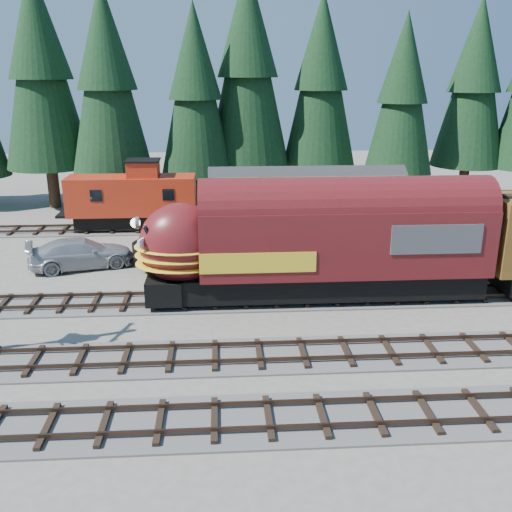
{
  "coord_description": "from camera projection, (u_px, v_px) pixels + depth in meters",
  "views": [
    {
      "loc": [
        -5.67,
        -22.78,
        11.12
      ],
      "look_at": [
        -3.94,
        4.0,
        2.38
      ],
      "focal_mm": 40.0,
      "sensor_mm": 36.0,
      "label": 1
    }
  ],
  "objects": [
    {
      "name": "pickup_truck_b",
      "position": [
        81.0,
        253.0,
        33.57
      ],
      "size": [
        6.47,
        4.08,
        1.75
      ],
      "primitive_type": "imported",
      "rotation": [
        0.0,
        0.0,
        1.86
      ],
      "color": "#A7A9AE",
      "rests_on": "ground"
    },
    {
      "name": "caboose",
      "position": [
        133.0,
        198.0,
        41.02
      ],
      "size": [
        9.07,
        2.63,
        4.72
      ],
      "color": "black",
      "rests_on": "ground"
    },
    {
      "name": "conifer_backdrop",
      "position": [
        336.0,
        85.0,
        45.84
      ],
      "size": [
        78.44,
        20.94,
        17.03
      ],
      "color": "black",
      "rests_on": "ground"
    },
    {
      "name": "ground",
      "position": [
        350.0,
        333.0,
        25.41
      ],
      "size": [
        120.0,
        120.0,
        0.0
      ],
      "primitive_type": "plane",
      "color": "#6B665B",
      "rests_on": "ground"
    },
    {
      "name": "track_spur",
      "position": [
        162.0,
        229.0,
        41.86
      ],
      "size": [
        32.0,
        3.2,
        0.33
      ],
      "color": "#4C4947",
      "rests_on": "ground"
    },
    {
      "name": "pickup_truck_a",
      "position": [
        191.0,
        247.0,
        34.41
      ],
      "size": [
        7.52,
        4.78,
        1.93
      ],
      "primitive_type": "imported",
      "rotation": [
        0.0,
        0.0,
        1.81
      ],
      "color": "black",
      "rests_on": "ground"
    },
    {
      "name": "depot",
      "position": [
        314.0,
        212.0,
        34.46
      ],
      "size": [
        12.8,
        7.0,
        5.3
      ],
      "color": "gold",
      "rests_on": "ground"
    },
    {
      "name": "locomotive",
      "position": [
        307.0,
        248.0,
        28.27
      ],
      "size": [
        17.55,
        3.49,
        4.77
      ],
      "color": "black",
      "rests_on": "ground"
    }
  ]
}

